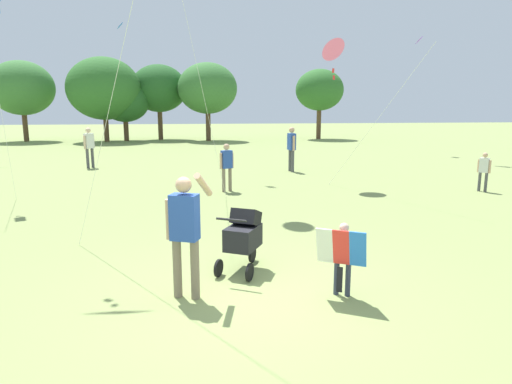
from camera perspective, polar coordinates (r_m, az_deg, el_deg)
ground_plane at (r=6.42m, az=-0.93°, el=-13.29°), size 120.00×120.00×0.00m
treeline_distant at (r=35.16m, az=-14.54°, el=12.46°), size 26.36×5.67×6.07m
child_with_butterfly_kite at (r=6.35m, az=10.96°, el=-7.52°), size 0.68×0.51×1.05m
person_adult_flyer at (r=6.17m, az=-9.01°, el=-4.30°), size 0.66×0.51×1.78m
stroller at (r=7.22m, az=-1.60°, el=-5.37°), size 0.83×1.10×1.03m
kite_green_novelty at (r=15.26m, az=9.83°, el=17.32°), size 1.99×4.11×4.75m
person_red_shirt at (r=15.52m, az=26.98°, el=2.66°), size 0.29×0.31×1.22m
person_sitting_far at (r=13.85m, az=-3.75°, el=3.63°), size 0.44×0.32×1.49m
person_couple_left at (r=20.38m, az=-20.44°, el=5.69°), size 0.40×0.46×1.71m
person_kid_running at (r=18.11m, az=4.54°, el=5.91°), size 0.30×0.57×1.79m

